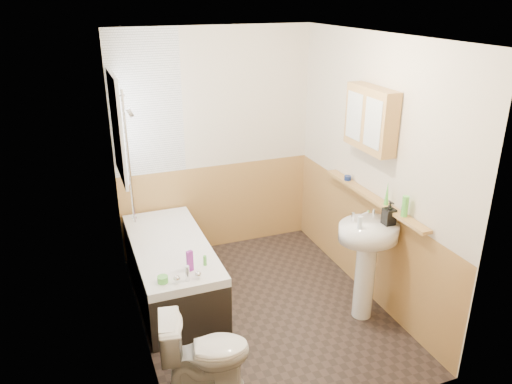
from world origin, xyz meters
TOP-DOWN VIEW (x-y plane):
  - floor at (0.00, 0.00)m, footprint 2.80×2.80m
  - ceiling at (0.00, 0.00)m, footprint 2.80×2.80m
  - wall_back at (0.00, 1.41)m, footprint 2.20×0.02m
  - wall_front at (0.00, -1.41)m, footprint 2.20×0.02m
  - wall_left at (-1.11, 0.00)m, footprint 0.02×2.80m
  - wall_right at (1.11, 0.00)m, footprint 0.02×2.80m
  - wainscot_right at (1.09, 0.00)m, footprint 0.01×2.80m
  - wainscot_front at (0.00, -1.39)m, footprint 2.20×0.01m
  - wainscot_back at (0.00, 1.39)m, footprint 2.20×0.01m
  - tile_cladding_left at (-1.09, 0.00)m, footprint 0.01×2.80m
  - tile_return_back at (-0.73, 1.39)m, footprint 0.75×0.01m
  - window at (-1.06, 0.95)m, footprint 0.03×0.79m
  - bathtub at (-0.73, 0.55)m, footprint 0.70×1.62m
  - shower_riser at (-1.04, 0.44)m, footprint 0.10×0.08m
  - toilet at (-0.76, -0.79)m, footprint 0.72×0.48m
  - sink at (0.84, -0.42)m, footprint 0.55×0.44m
  - pine_shelf at (1.04, -0.14)m, footprint 0.10×1.55m
  - medicine_cabinet at (1.01, -0.04)m, footprint 0.16×0.62m
  - foam_can at (1.04, -0.60)m, footprint 0.07×0.07m
  - green_bottle at (1.04, -0.35)m, footprint 0.05×0.05m
  - black_jar at (1.04, 0.31)m, footprint 0.09×0.09m
  - soap_bottle at (0.99, -0.47)m, footprint 0.10×0.22m
  - clear_bottle at (0.71, -0.46)m, footprint 0.04×0.04m
  - blue_gel at (-0.67, -0.01)m, footprint 0.06×0.05m
  - cream_jar at (-0.93, -0.11)m, footprint 0.11×0.11m
  - orange_bottle at (-0.53, 0.03)m, footprint 0.04×0.04m

SIDE VIEW (x-z plane):
  - floor at x=0.00m, z-range 0.00..0.00m
  - bathtub at x=-0.73m, z-range -0.06..0.65m
  - toilet at x=-0.76m, z-range 0.00..0.65m
  - wainscot_right at x=1.09m, z-range 0.00..1.00m
  - wainscot_front at x=0.00m, z-range 0.00..1.00m
  - wainscot_back at x=0.00m, z-range 0.00..1.00m
  - cream_jar at x=-0.93m, z-range 0.57..0.63m
  - orange_bottle at x=-0.53m, z-range 0.57..0.67m
  - blue_gel at x=-0.67m, z-range 0.57..0.76m
  - sink at x=0.84m, z-range 0.14..1.20m
  - soap_bottle at x=0.99m, z-range 0.94..1.04m
  - clear_bottle at x=0.71m, z-range 0.94..1.05m
  - pine_shelf at x=1.04m, z-range 1.04..1.07m
  - black_jar at x=1.04m, z-range 1.07..1.11m
  - foam_can at x=1.04m, z-range 1.07..1.25m
  - green_bottle at x=1.04m, z-range 1.07..1.28m
  - wall_back at x=0.00m, z-range 0.00..2.50m
  - wall_front at x=0.00m, z-range 0.00..2.50m
  - wall_left at x=-1.11m, z-range 0.00..2.50m
  - wall_right at x=1.11m, z-range 0.00..2.50m
  - tile_cladding_left at x=-1.09m, z-range 0.00..2.50m
  - shower_riser at x=-1.04m, z-range 1.00..2.19m
  - window at x=-1.06m, z-range 1.15..2.15m
  - tile_return_back at x=-0.73m, z-range 1.00..2.50m
  - medicine_cabinet at x=1.01m, z-range 1.49..2.05m
  - ceiling at x=0.00m, z-range 2.50..2.50m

